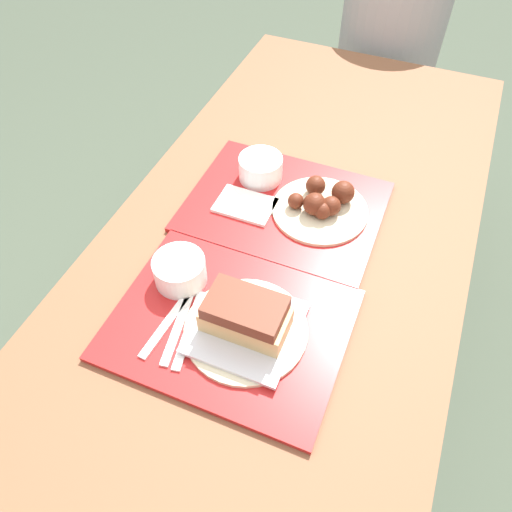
{
  "coord_description": "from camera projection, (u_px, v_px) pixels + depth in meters",
  "views": [
    {
      "loc": [
        0.22,
        -0.58,
        1.57
      ],
      "look_at": [
        -0.03,
        0.01,
        0.81
      ],
      "focal_mm": 35.0,
      "sensor_mm": 36.0,
      "label": 1
    }
  ],
  "objects": [
    {
      "name": "ground_plane",
      "position": [
        263.0,
        422.0,
        1.6
      ],
      "size": [
        12.0,
        12.0,
        0.0
      ],
      "primitive_type": "plane",
      "color": "#424C3D"
    },
    {
      "name": "picnic_table",
      "position": [
        267.0,
        302.0,
        1.09
      ],
      "size": [
        0.77,
        1.9,
        0.77
      ],
      "color": "brown",
      "rests_on": "ground_plane"
    },
    {
      "name": "picnic_bench_far",
      "position": [
        372.0,
        125.0,
        2.02
      ],
      "size": [
        0.73,
        0.28,
        0.45
      ],
      "color": "brown",
      "rests_on": "ground_plane"
    },
    {
      "name": "tray_near",
      "position": [
        230.0,
        324.0,
        0.93
      ],
      "size": [
        0.43,
        0.34,
        0.01
      ],
      "color": "red",
      "rests_on": "picnic_table"
    },
    {
      "name": "tray_far",
      "position": [
        284.0,
        207.0,
        1.13
      ],
      "size": [
        0.43,
        0.34,
        0.01
      ],
      "color": "red",
      "rests_on": "picnic_table"
    },
    {
      "name": "bowl_coleslaw_near",
      "position": [
        180.0,
        270.0,
        0.97
      ],
      "size": [
        0.1,
        0.1,
        0.06
      ],
      "color": "white",
      "rests_on": "tray_near"
    },
    {
      "name": "brisket_sandwich_plate",
      "position": [
        246.0,
        321.0,
        0.89
      ],
      "size": [
        0.23,
        0.23,
        0.09
      ],
      "color": "beige",
      "rests_on": "tray_near"
    },
    {
      "name": "plastic_fork_near",
      "position": [
        179.0,
        325.0,
        0.92
      ],
      "size": [
        0.05,
        0.17,
        0.0
      ],
      "color": "white",
      "rests_on": "tray_near"
    },
    {
      "name": "plastic_knife_near",
      "position": [
        189.0,
        329.0,
        0.91
      ],
      "size": [
        0.05,
        0.17,
        0.0
      ],
      "color": "white",
      "rests_on": "tray_near"
    },
    {
      "name": "plastic_spoon_near",
      "position": [
        168.0,
        322.0,
        0.92
      ],
      "size": [
        0.03,
        0.17,
        0.0
      ],
      "color": "white",
      "rests_on": "tray_near"
    },
    {
      "name": "condiment_packet",
      "position": [
        255.0,
        294.0,
        0.96
      ],
      "size": [
        0.04,
        0.03,
        0.01
      ],
      "color": "#A59E93",
      "rests_on": "tray_near"
    },
    {
      "name": "bowl_coleslaw_far",
      "position": [
        261.0,
        167.0,
        1.16
      ],
      "size": [
        0.1,
        0.1,
        0.06
      ],
      "color": "white",
      "rests_on": "tray_far"
    },
    {
      "name": "wings_plate_far",
      "position": [
        322.0,
        203.0,
        1.1
      ],
      "size": [
        0.21,
        0.21,
        0.06
      ],
      "color": "beige",
      "rests_on": "tray_far"
    },
    {
      "name": "napkin_far",
      "position": [
        245.0,
        205.0,
        1.12
      ],
      "size": [
        0.13,
        0.09,
        0.01
      ],
      "color": "white",
      "rests_on": "tray_far"
    },
    {
      "name": "person_seated_across",
      "position": [
        391.0,
        40.0,
        1.75
      ],
      "size": [
        0.35,
        0.35,
        0.67
      ],
      "color": "#9E9EA3",
      "rests_on": "picnic_bench_far"
    }
  ]
}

